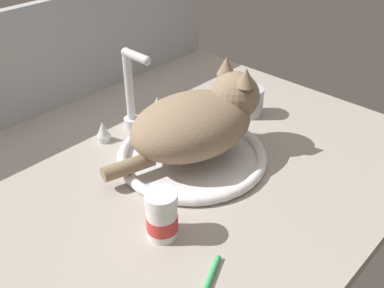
% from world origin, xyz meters
% --- Properties ---
extents(countertop, '(1.01, 0.83, 0.03)m').
position_xyz_m(countertop, '(0.00, 0.00, 0.01)').
color(countertop, '#ADA399').
rests_on(countertop, ground).
extents(backsplash_wall, '(1.01, 0.02, 0.31)m').
position_xyz_m(backsplash_wall, '(0.00, 0.43, 0.15)').
color(backsplash_wall, '#B2B7BC').
rests_on(backsplash_wall, ground).
extents(sink_basin, '(0.33, 0.33, 0.02)m').
position_xyz_m(sink_basin, '(0.02, -0.01, 0.04)').
color(sink_basin, white).
rests_on(sink_basin, countertop).
extents(faucet, '(0.21, 0.10, 0.21)m').
position_xyz_m(faucet, '(0.02, 0.19, 0.11)').
color(faucet, silver).
rests_on(faucet, countertop).
extents(cat, '(0.37, 0.26, 0.18)m').
position_xyz_m(cat, '(0.04, -0.01, 0.12)').
color(cat, '#8C755B').
rests_on(cat, sink_basin).
extents(metal_jar, '(0.07, 0.07, 0.07)m').
position_xyz_m(metal_jar, '(0.27, 0.02, 0.07)').
color(metal_jar, '#B2B5BA').
rests_on(metal_jar, countertop).
extents(pill_bottle, '(0.06, 0.06, 0.09)m').
position_xyz_m(pill_bottle, '(-0.18, -0.13, 0.07)').
color(pill_bottle, white).
rests_on(pill_bottle, countertop).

